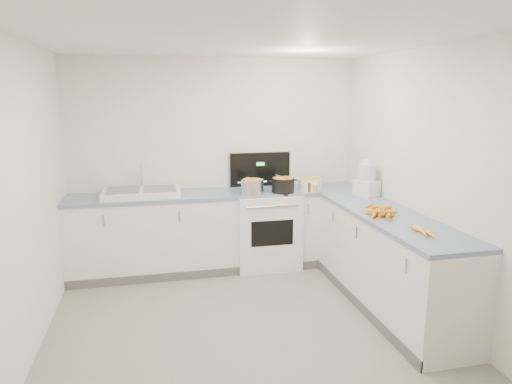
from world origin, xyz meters
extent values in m
cube|color=white|center=(0.00, 1.70, 0.45)|extent=(3.50, 0.60, 0.90)
cube|color=#7587A6|center=(0.00, 1.70, 0.92)|extent=(3.50, 0.62, 0.04)
cube|color=white|center=(1.45, 0.30, 0.45)|extent=(0.60, 2.20, 0.90)
cube|color=#7587A6|center=(1.45, 0.30, 0.92)|extent=(0.62, 2.20, 0.04)
cube|color=white|center=(0.55, 1.68, 0.45)|extent=(0.76, 0.65, 0.90)
cube|color=black|center=(0.55, 1.98, 1.15)|extent=(0.76, 0.05, 0.42)
cube|color=white|center=(-0.90, 1.70, 0.97)|extent=(0.86, 0.52, 0.07)
cube|color=slate|center=(-1.10, 1.70, 1.01)|extent=(0.36, 0.42, 0.01)
cube|color=slate|center=(-0.70, 1.70, 1.01)|extent=(0.36, 0.42, 0.01)
cylinder|color=silver|center=(-0.90, 1.92, 1.13)|extent=(0.03, 0.03, 0.24)
cylinder|color=silver|center=(0.35, 1.51, 1.01)|extent=(0.31, 0.31, 0.19)
cylinder|color=black|center=(0.72, 1.52, 1.01)|extent=(0.35, 0.35, 0.19)
cylinder|color=#AD7A47|center=(0.72, 1.52, 1.12)|extent=(0.10, 0.33, 0.01)
cylinder|color=white|center=(1.09, 1.60, 1.01)|extent=(0.31, 0.31, 0.13)
cylinder|color=#593319|center=(1.03, 1.48, 0.99)|extent=(0.04, 0.04, 0.11)
cylinder|color=#E5B266|center=(1.09, 1.44, 0.98)|extent=(0.05, 0.05, 0.09)
cube|color=white|center=(1.60, 1.13, 1.03)|extent=(0.28, 0.30, 0.18)
cylinder|color=silver|center=(1.60, 1.13, 1.21)|extent=(0.19, 0.19, 0.19)
cylinder|color=white|center=(1.60, 1.13, 1.33)|extent=(0.11, 0.11, 0.04)
cone|color=orange|center=(1.42, 0.29, 0.96)|extent=(0.18, 0.18, 0.04)
cone|color=orange|center=(1.39, 0.47, 0.96)|extent=(0.19, 0.09, 0.04)
cone|color=orange|center=(1.23, 0.34, 0.96)|extent=(0.15, 0.13, 0.04)
cone|color=orange|center=(1.39, 0.30, 0.96)|extent=(0.10, 0.18, 0.04)
cone|color=orange|center=(1.38, 0.26, 0.96)|extent=(0.21, 0.10, 0.05)
cone|color=orange|center=(1.36, 0.30, 0.96)|extent=(0.14, 0.21, 0.04)
cone|color=orange|center=(1.35, 0.31, 0.96)|extent=(0.18, 0.09, 0.04)
cone|color=orange|center=(1.22, 0.22, 0.97)|extent=(0.14, 0.17, 0.05)
cone|color=orange|center=(1.36, 0.33, 0.96)|extent=(0.18, 0.06, 0.04)
cone|color=orange|center=(1.34, 0.15, 0.98)|extent=(0.14, 0.17, 0.04)
cone|color=orange|center=(1.40, 0.39, 1.00)|extent=(0.22, 0.06, 0.05)
cone|color=orange|center=(1.35, 0.24, 0.99)|extent=(0.21, 0.08, 0.04)
cone|color=orange|center=(1.24, 0.30, 0.99)|extent=(0.17, 0.10, 0.04)
cone|color=orange|center=(1.36, 0.31, 1.01)|extent=(0.21, 0.10, 0.05)
cone|color=orange|center=(1.27, 0.44, 1.00)|extent=(0.19, 0.16, 0.05)
cone|color=orange|center=(1.35, 0.28, 0.99)|extent=(0.16, 0.21, 0.05)
cone|color=#FFA226|center=(1.40, -0.42, 0.96)|extent=(0.07, 0.17, 0.04)
cone|color=#FFA226|center=(1.37, -0.36, 0.96)|extent=(0.10, 0.18, 0.04)
cone|color=#FFA226|center=(1.39, -0.30, 0.96)|extent=(0.08, 0.17, 0.04)
cone|color=#FFA226|center=(1.42, -0.24, 0.96)|extent=(0.10, 0.17, 0.04)
cube|color=tan|center=(-1.17, 1.79, 1.02)|extent=(0.05, 0.03, 0.00)
cube|color=tan|center=(-1.19, 1.70, 1.02)|extent=(0.01, 0.05, 0.00)
cube|color=tan|center=(-1.18, 1.67, 1.02)|extent=(0.04, 0.04, 0.00)
cube|color=tan|center=(-1.04, 1.73, 1.02)|extent=(0.02, 0.05, 0.00)
cube|color=tan|center=(-1.16, 1.68, 1.02)|extent=(0.04, 0.03, 0.00)
cube|color=tan|center=(-1.03, 1.60, 1.01)|extent=(0.05, 0.04, 0.00)
cube|color=tan|center=(-1.20, 1.65, 1.02)|extent=(0.03, 0.03, 0.00)
cube|color=tan|center=(-1.19, 1.71, 1.02)|extent=(0.02, 0.05, 0.00)
cube|color=tan|center=(-1.18, 1.79, 1.02)|extent=(0.02, 0.03, 0.00)
camera|label=1|loc=(-0.75, -3.53, 2.06)|focal=32.00mm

